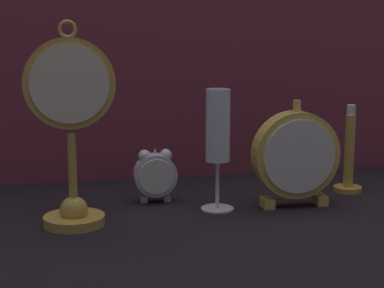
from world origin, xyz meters
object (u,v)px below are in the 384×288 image
pocket_watch_on_stand (71,134)px  champagne_flute (218,134)px  alarm_clock_twin_bell (155,173)px  brass_candlestick (349,162)px  mantel_clock_silver (296,155)px

pocket_watch_on_stand → champagne_flute: size_ratio=1.54×
alarm_clock_twin_bell → champagne_flute: (0.10, -0.07, 0.08)m
alarm_clock_twin_bell → brass_candlestick: brass_candlestick is taller
pocket_watch_on_stand → alarm_clock_twin_bell: (0.15, 0.11, -0.10)m
alarm_clock_twin_bell → mantel_clock_silver: (0.24, -0.08, 0.04)m
mantel_clock_silver → pocket_watch_on_stand: bearing=-175.8°
pocket_watch_on_stand → champagne_flute: bearing=8.7°
alarm_clock_twin_bell → mantel_clock_silver: size_ratio=0.51×
champagne_flute → brass_candlestick: bearing=13.5°
champagne_flute → brass_candlestick: (0.28, 0.07, -0.08)m
pocket_watch_on_stand → brass_candlestick: bearing=11.3°
alarm_clock_twin_bell → brass_candlestick: size_ratio=0.58×
pocket_watch_on_stand → brass_candlestick: 0.56m
mantel_clock_silver → champagne_flute: (-0.14, 0.01, 0.04)m
pocket_watch_on_stand → brass_candlestick: (0.54, 0.11, -0.09)m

